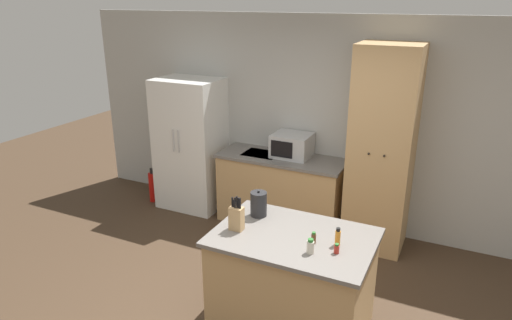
{
  "coord_description": "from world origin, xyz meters",
  "views": [
    {
      "loc": [
        1.4,
        -2.93,
        2.78
      ],
      "look_at": [
        -0.68,
        1.4,
        1.05
      ],
      "focal_mm": 32.0,
      "sensor_mm": 36.0,
      "label": 1
    }
  ],
  "objects_px": {
    "spice_bottle_short_red": "(337,249)",
    "fire_extinguisher": "(153,187)",
    "knife_block": "(236,217)",
    "kettle": "(259,204)",
    "pantry_cabinet": "(382,150)",
    "spice_bottle_amber_oil": "(310,246)",
    "spice_bottle_green_herb": "(314,238)",
    "refrigerator": "(191,144)",
    "spice_bottle_tall_dark": "(338,237)",
    "microwave": "(292,145)"
  },
  "relations": [
    {
      "from": "spice_bottle_short_red",
      "to": "fire_extinguisher",
      "type": "height_order",
      "value": "spice_bottle_short_red"
    },
    {
      "from": "knife_block",
      "to": "kettle",
      "type": "height_order",
      "value": "knife_block"
    },
    {
      "from": "fire_extinguisher",
      "to": "pantry_cabinet",
      "type": "bearing_deg",
      "value": 3.17
    },
    {
      "from": "spice_bottle_amber_oil",
      "to": "spice_bottle_green_herb",
      "type": "bearing_deg",
      "value": 99.89
    },
    {
      "from": "refrigerator",
      "to": "spice_bottle_tall_dark",
      "type": "relative_size",
      "value": 11.77
    },
    {
      "from": "spice_bottle_tall_dark",
      "to": "fire_extinguisher",
      "type": "height_order",
      "value": "spice_bottle_tall_dark"
    },
    {
      "from": "kettle",
      "to": "pantry_cabinet",
      "type": "bearing_deg",
      "value": 64.34
    },
    {
      "from": "microwave",
      "to": "spice_bottle_tall_dark",
      "type": "relative_size",
      "value": 3.05
    },
    {
      "from": "pantry_cabinet",
      "to": "spice_bottle_tall_dark",
      "type": "relative_size",
      "value": 15.44
    },
    {
      "from": "knife_block",
      "to": "fire_extinguisher",
      "type": "relative_size",
      "value": 0.62
    },
    {
      "from": "refrigerator",
      "to": "microwave",
      "type": "distance_m",
      "value": 1.44
    },
    {
      "from": "microwave",
      "to": "fire_extinguisher",
      "type": "xyz_separation_m",
      "value": [
        -2.01,
        -0.25,
        -0.83
      ]
    },
    {
      "from": "kettle",
      "to": "fire_extinguisher",
      "type": "relative_size",
      "value": 0.5
    },
    {
      "from": "pantry_cabinet",
      "to": "spice_bottle_amber_oil",
      "type": "height_order",
      "value": "pantry_cabinet"
    },
    {
      "from": "microwave",
      "to": "spice_bottle_green_herb",
      "type": "distance_m",
      "value": 2.14
    },
    {
      "from": "spice_bottle_green_herb",
      "to": "microwave",
      "type": "bearing_deg",
      "value": 116.04
    },
    {
      "from": "microwave",
      "to": "spice_bottle_green_herb",
      "type": "xyz_separation_m",
      "value": [
        0.94,
        -1.93,
        -0.08
      ]
    },
    {
      "from": "spice_bottle_short_red",
      "to": "fire_extinguisher",
      "type": "relative_size",
      "value": 0.16
    },
    {
      "from": "pantry_cabinet",
      "to": "spice_bottle_tall_dark",
      "type": "bearing_deg",
      "value": -89.27
    },
    {
      "from": "fire_extinguisher",
      "to": "knife_block",
      "type": "bearing_deg",
      "value": -37.24
    },
    {
      "from": "spice_bottle_green_herb",
      "to": "pantry_cabinet",
      "type": "bearing_deg",
      "value": 85.11
    },
    {
      "from": "pantry_cabinet",
      "to": "spice_bottle_amber_oil",
      "type": "bearing_deg",
      "value": -93.77
    },
    {
      "from": "knife_block",
      "to": "spice_bottle_tall_dark",
      "type": "xyz_separation_m",
      "value": [
        0.84,
        0.12,
        -0.04
      ]
    },
    {
      "from": "spice_bottle_tall_dark",
      "to": "spice_bottle_short_red",
      "type": "xyz_separation_m",
      "value": [
        0.03,
        -0.12,
        -0.03
      ]
    },
    {
      "from": "refrigerator",
      "to": "spice_bottle_short_red",
      "type": "xyz_separation_m",
      "value": [
        2.58,
        -1.9,
        0.07
      ]
    },
    {
      "from": "spice_bottle_tall_dark",
      "to": "spice_bottle_short_red",
      "type": "relative_size",
      "value": 1.87
    },
    {
      "from": "spice_bottle_amber_oil",
      "to": "fire_extinguisher",
      "type": "height_order",
      "value": "spice_bottle_amber_oil"
    },
    {
      "from": "pantry_cabinet",
      "to": "spice_bottle_tall_dark",
      "type": "distance_m",
      "value": 1.8
    },
    {
      "from": "refrigerator",
      "to": "spice_bottle_short_red",
      "type": "relative_size",
      "value": 22.03
    },
    {
      "from": "spice_bottle_amber_oil",
      "to": "pantry_cabinet",
      "type": "bearing_deg",
      "value": 86.23
    },
    {
      "from": "microwave",
      "to": "knife_block",
      "type": "relative_size",
      "value": 1.49
    },
    {
      "from": "spice_bottle_tall_dark",
      "to": "fire_extinguisher",
      "type": "distance_m",
      "value": 3.61
    },
    {
      "from": "pantry_cabinet",
      "to": "kettle",
      "type": "height_order",
      "value": "pantry_cabinet"
    },
    {
      "from": "pantry_cabinet",
      "to": "fire_extinguisher",
      "type": "distance_m",
      "value": 3.25
    },
    {
      "from": "refrigerator",
      "to": "microwave",
      "type": "height_order",
      "value": "refrigerator"
    },
    {
      "from": "pantry_cabinet",
      "to": "kettle",
      "type": "relative_size",
      "value": 9.41
    },
    {
      "from": "kettle",
      "to": "microwave",
      "type": "bearing_deg",
      "value": 101.35
    },
    {
      "from": "refrigerator",
      "to": "knife_block",
      "type": "bearing_deg",
      "value": -47.92
    },
    {
      "from": "pantry_cabinet",
      "to": "knife_block",
      "type": "height_order",
      "value": "pantry_cabinet"
    },
    {
      "from": "spice_bottle_amber_oil",
      "to": "fire_extinguisher",
      "type": "relative_size",
      "value": 0.24
    },
    {
      "from": "microwave",
      "to": "spice_bottle_amber_oil",
      "type": "xyz_separation_m",
      "value": [
        0.97,
        -2.08,
        -0.07
      ]
    },
    {
      "from": "spice_bottle_tall_dark",
      "to": "microwave",
      "type": "bearing_deg",
      "value": 120.93
    },
    {
      "from": "spice_bottle_tall_dark",
      "to": "spice_bottle_amber_oil",
      "type": "bearing_deg",
      "value": -126.96
    },
    {
      "from": "spice_bottle_green_herb",
      "to": "fire_extinguisher",
      "type": "xyz_separation_m",
      "value": [
        -2.95,
        1.67,
        -0.74
      ]
    },
    {
      "from": "spice_bottle_short_red",
      "to": "spice_bottle_green_herb",
      "type": "bearing_deg",
      "value": 162.1
    },
    {
      "from": "knife_block",
      "to": "kettle",
      "type": "bearing_deg",
      "value": 80.58
    },
    {
      "from": "spice_bottle_tall_dark",
      "to": "spice_bottle_short_red",
      "type": "bearing_deg",
      "value": -77.05
    },
    {
      "from": "knife_block",
      "to": "spice_bottle_green_herb",
      "type": "bearing_deg",
      "value": 5.72
    },
    {
      "from": "pantry_cabinet",
      "to": "spice_bottle_green_herb",
      "type": "relative_size",
      "value": 23.87
    },
    {
      "from": "refrigerator",
      "to": "spice_bottle_amber_oil",
      "type": "xyz_separation_m",
      "value": [
        2.4,
        -1.98,
        0.09
      ]
    }
  ]
}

